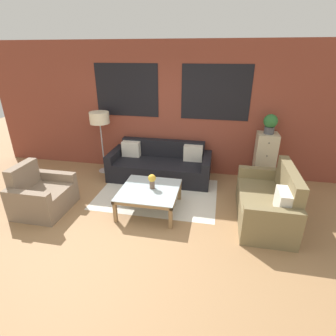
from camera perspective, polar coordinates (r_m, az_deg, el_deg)
ground_plane at (r=4.21m, az=-6.04°, el=-13.66°), size 16.00×16.00×0.00m
wall_back_brick at (r=5.82m, az=0.46°, el=12.52°), size 8.40×0.09×2.80m
rug at (r=5.20m, az=-2.30°, el=-5.57°), size 2.29×1.63×0.00m
couch_dark at (r=5.73m, az=-1.73°, el=0.45°), size 2.17×0.88×0.78m
settee_vintage at (r=4.59m, az=20.88°, el=-7.16°), size 0.80×1.54×0.92m
armchair_corner at (r=5.07m, az=-25.76°, el=-5.42°), size 0.80×0.91×0.84m
coffee_table at (r=4.54m, az=-4.06°, el=-5.24°), size 0.99×0.99×0.41m
floor_lamp at (r=5.95m, az=-14.66°, el=10.03°), size 0.42×0.42×1.39m
drawer_cabinet at (r=5.78m, az=20.27°, el=1.93°), size 0.40×0.41×1.08m
potted_plant at (r=5.57m, az=21.37°, el=9.12°), size 0.27×0.27×0.39m
flower_vase at (r=4.47m, az=-3.50°, el=-2.67°), size 0.13×0.13×0.26m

